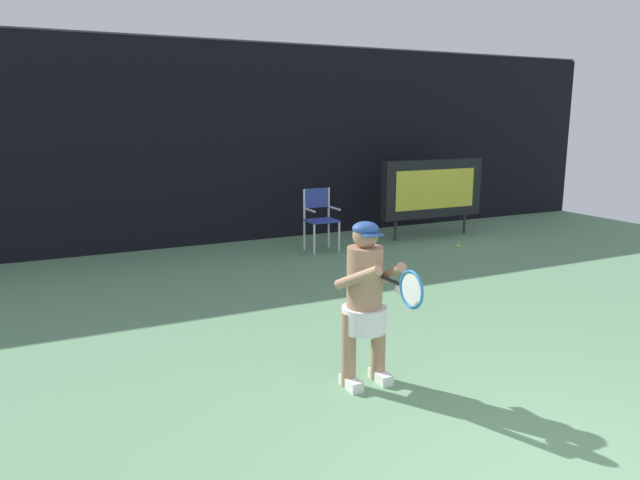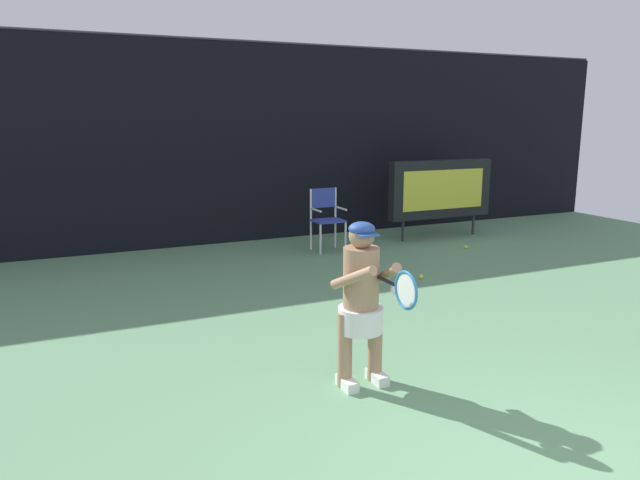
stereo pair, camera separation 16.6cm
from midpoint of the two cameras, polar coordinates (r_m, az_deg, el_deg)
The scene contains 8 objects.
backdrop_screen at distance 10.94m, azimuth -11.30°, elevation 8.99°, with size 18.00×0.12×3.66m.
scoreboard at distance 11.59m, azimuth 10.40°, elevation 4.88°, with size 2.20×0.21×1.50m.
umpire_chair at distance 10.32m, azimuth -0.47°, elevation 2.39°, with size 0.52×0.44×1.08m.
water_bottle at distance 10.34m, azimuth 3.41°, elevation -0.40°, with size 0.07×0.07×0.27m.
tennis_player at distance 5.10m, azimuth 3.45°, elevation -5.61°, with size 0.54×0.62×1.45m.
tennis_racket at distance 4.67m, azimuth 7.64°, elevation -4.70°, with size 0.03×0.60×0.31m.
tennis_ball_loose at distance 10.85m, azimuth 12.79°, elevation -0.58°, with size 0.07×0.07×0.07m.
tennis_ball_spare at distance 8.72m, azimuth 8.74°, elevation -3.45°, with size 0.07×0.07×0.07m.
Camera 1 is at (-2.89, -2.02, 2.31)m, focal length 33.15 mm.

